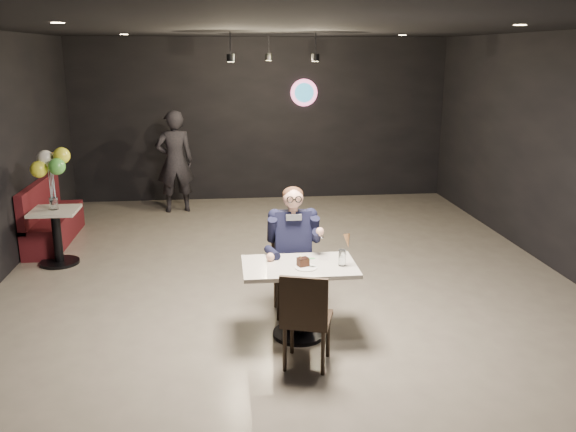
{
  "coord_description": "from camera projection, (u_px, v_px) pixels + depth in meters",
  "views": [
    {
      "loc": [
        -0.75,
        -6.98,
        2.75
      ],
      "look_at": [
        -0.08,
        -0.86,
        1.08
      ],
      "focal_mm": 38.0,
      "sensor_mm": 36.0,
      "label": 1
    }
  ],
  "objects": [
    {
      "name": "dessert_plate",
      "position": [
        306.0,
        268.0,
        5.8
      ],
      "size": [
        0.22,
        0.22,
        0.01
      ],
      "primitive_type": "cylinder",
      "color": "white",
      "rests_on": "main_table"
    },
    {
      "name": "chair_far",
      "position": [
        293.0,
        273.0,
        6.5
      ],
      "size": [
        0.42,
        0.46,
        0.92
      ],
      "primitive_type": "cube",
      "color": "black",
      "rests_on": "floor"
    },
    {
      "name": "sundae_glass",
      "position": [
        342.0,
        258.0,
        5.85
      ],
      "size": [
        0.07,
        0.07,
        0.16
      ],
      "primitive_type": "cylinder",
      "color": "silver",
      "rests_on": "main_table"
    },
    {
      "name": "floor",
      "position": [
        287.0,
        282.0,
        7.5
      ],
      "size": [
        9.0,
        9.0,
        0.0
      ],
      "primitive_type": "plane",
      "color": "gray",
      "rests_on": "ground"
    },
    {
      "name": "balloon_bunch",
      "position": [
        51.0,
        174.0,
        7.82
      ],
      "size": [
        0.39,
        0.39,
        0.65
      ],
      "primitive_type": "cube",
      "color": "#F4F934",
      "rests_on": "balloon_vase"
    },
    {
      "name": "pendant_lights",
      "position": [
        272.0,
        41.0,
        8.66
      ],
      "size": [
        1.4,
        1.2,
        0.36
      ],
      "primitive_type": "cube",
      "color": "black",
      "rests_on": "floor"
    },
    {
      "name": "balloon_vase",
      "position": [
        54.0,
        204.0,
        7.93
      ],
      "size": [
        0.11,
        0.11,
        0.16
      ],
      "primitive_type": "cylinder",
      "color": "silver",
      "rests_on": "side_table"
    },
    {
      "name": "side_table",
      "position": [
        57.0,
        238.0,
        8.05
      ],
      "size": [
        0.59,
        0.59,
        0.73
      ],
      "primitive_type": "cube",
      "color": "beige",
      "rests_on": "floor"
    },
    {
      "name": "main_table",
      "position": [
        299.0,
        301.0,
        5.99
      ],
      "size": [
        1.1,
        0.7,
        0.75
      ],
      "primitive_type": "cube",
      "color": "beige",
      "rests_on": "floor"
    },
    {
      "name": "wall_sign",
      "position": [
        304.0,
        93.0,
        11.34
      ],
      "size": [
        0.5,
        0.06,
        0.5
      ],
      "primitive_type": null,
      "color": "pink",
      "rests_on": "floor"
    },
    {
      "name": "passerby",
      "position": [
        175.0,
        162.0,
        10.59
      ],
      "size": [
        0.71,
        0.53,
        1.78
      ],
      "primitive_type": "imported",
      "rotation": [
        0.0,
        0.0,
        3.32
      ],
      "color": "black",
      "rests_on": "floor"
    },
    {
      "name": "mint_leaf",
      "position": [
        312.0,
        258.0,
        5.79
      ],
      "size": [
        0.07,
        0.04,
        0.01
      ],
      "primitive_type": "ellipsoid",
      "color": "#2B853B",
      "rests_on": "cake_slice"
    },
    {
      "name": "booth_bench",
      "position": [
        53.0,
        212.0,
        8.95
      ],
      "size": [
        0.46,
        1.84,
        0.92
      ],
      "primitive_type": "cube",
      "color": "#450E14",
      "rests_on": "floor"
    },
    {
      "name": "chair_near",
      "position": [
        307.0,
        317.0,
        5.43
      ],
      "size": [
        0.54,
        0.56,
        0.92
      ],
      "primitive_type": "cube",
      "rotation": [
        0.0,
        0.0,
        -0.3
      ],
      "color": "black",
      "rests_on": "floor"
    },
    {
      "name": "wafer_cone",
      "position": [
        347.0,
        241.0,
        5.82
      ],
      "size": [
        0.08,
        0.08,
        0.13
      ],
      "primitive_type": "cone",
      "rotation": [
        0.0,
        0.0,
        0.26
      ],
      "color": "#BE804E",
      "rests_on": "sundae_glass"
    },
    {
      "name": "cake_slice",
      "position": [
        303.0,
        262.0,
        5.82
      ],
      "size": [
        0.12,
        0.11,
        0.07
      ],
      "primitive_type": "cube",
      "rotation": [
        0.0,
        0.0,
        0.35
      ],
      "color": "black",
      "rests_on": "dessert_plate"
    },
    {
      "name": "seated_man",
      "position": [
        293.0,
        250.0,
        6.43
      ],
      "size": [
        0.6,
        0.8,
        1.44
      ],
      "primitive_type": "cube",
      "color": "black",
      "rests_on": "floor"
    }
  ]
}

